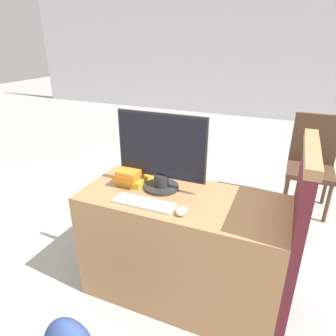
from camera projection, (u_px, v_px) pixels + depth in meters
ground_plane at (164, 323)px, 1.89m from camera, size 20.00×20.00×0.00m
wall_back at (274, 51)px, 6.11m from camera, size 12.00×0.06×2.80m
desk at (181, 248)px, 1.98m from camera, size 1.26×0.56×0.76m
carrel_divider at (293, 242)px, 1.69m from camera, size 0.07×0.63×1.17m
monitor at (161, 153)px, 1.83m from camera, size 0.58×0.22×0.49m
keyboard at (144, 203)px, 1.74m from camera, size 0.37×0.11×0.02m
mouse at (182, 211)px, 1.64m from camera, size 0.06×0.09×0.04m
book_stack at (134, 174)px, 2.00m from camera, size 0.17×0.27×0.11m
far_chair at (312, 159)px, 3.02m from camera, size 0.44×0.44×0.96m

